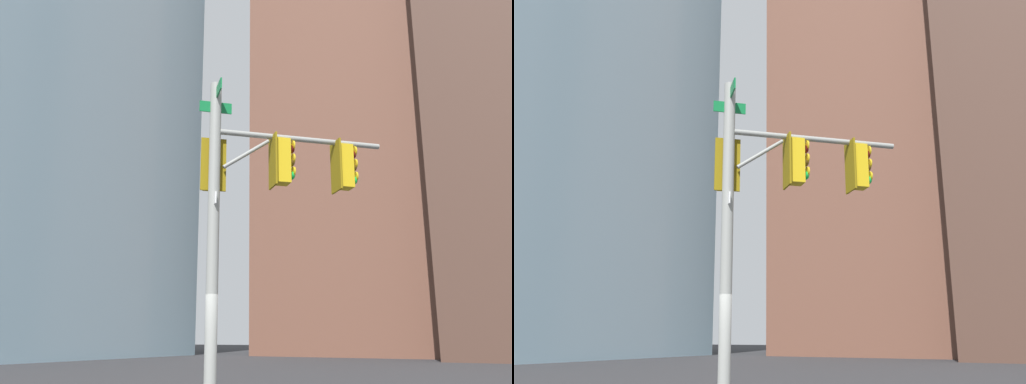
# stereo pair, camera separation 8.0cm
# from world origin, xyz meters

# --- Properties ---
(signal_pole_assembly) EXTENTS (3.10, 3.33, 7.03)m
(signal_pole_assembly) POSITION_xyz_m (0.49, -0.23, 4.63)
(signal_pole_assembly) COLOR gray
(signal_pole_assembly) RESTS_ON ground_plane
(building_brick_midblock) EXTENTS (19.32, 18.65, 48.93)m
(building_brick_midblock) POSITION_xyz_m (45.65, 10.32, 24.47)
(building_brick_midblock) COLOR brown
(building_brick_midblock) RESTS_ON ground_plane
(building_glass_tower) EXTENTS (29.20, 30.35, 66.94)m
(building_glass_tower) POSITION_xyz_m (21.30, 40.76, 33.47)
(building_glass_tower) COLOR #8CB2C6
(building_glass_tower) RESTS_ON ground_plane
(building_brick_farside) EXTENTS (16.02, 18.83, 34.31)m
(building_brick_farside) POSITION_xyz_m (27.87, 45.06, 17.15)
(building_brick_farside) COLOR #845B47
(building_brick_farside) RESTS_ON ground_plane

